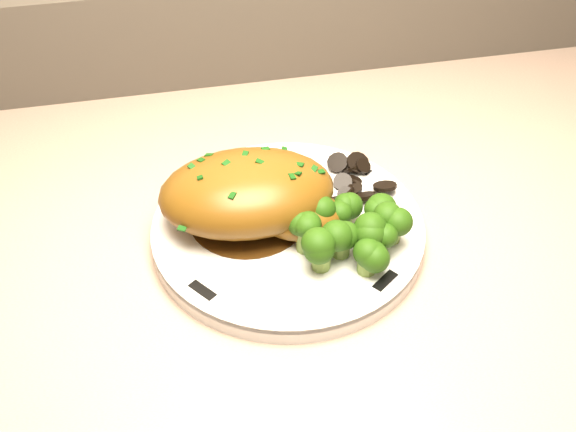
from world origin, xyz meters
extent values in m
cube|color=tan|center=(-0.25, 1.67, 0.88)|extent=(2.07, 0.68, 0.03)
cube|color=#4C443A|center=(-0.25, 1.99, 0.95)|extent=(2.07, 0.02, 0.12)
cylinder|color=silver|center=(-0.29, 1.71, 0.90)|extent=(0.30, 0.30, 0.02)
cube|color=black|center=(-0.21, 1.77, 0.91)|extent=(0.02, 0.03, 0.00)
cube|color=black|center=(-0.35, 1.79, 0.91)|extent=(0.03, 0.02, 0.00)
cube|color=black|center=(-0.37, 1.65, 0.91)|extent=(0.02, 0.03, 0.00)
cube|color=black|center=(-0.23, 1.63, 0.91)|extent=(0.03, 0.02, 0.00)
cylinder|color=#3D220B|center=(-0.32, 1.73, 0.91)|extent=(0.11, 0.11, 0.00)
ellipsoid|color=brown|center=(-0.32, 1.73, 0.94)|extent=(0.16, 0.11, 0.06)
ellipsoid|color=brown|center=(-0.28, 1.70, 0.93)|extent=(0.07, 0.06, 0.03)
cube|color=#0F3D0C|center=(-0.37, 1.73, 0.96)|extent=(0.01, 0.00, 0.00)
cube|color=#0F3D0C|center=(-0.35, 1.73, 0.97)|extent=(0.01, 0.00, 0.00)
cube|color=#0F3D0C|center=(-0.33, 1.73, 0.97)|extent=(0.01, 0.00, 0.00)
cube|color=#0F3D0C|center=(-0.31, 1.73, 0.97)|extent=(0.01, 0.00, 0.00)
cube|color=#0F3D0C|center=(-0.30, 1.73, 0.97)|extent=(0.01, 0.00, 0.00)
cube|color=#0F3D0C|center=(-0.28, 1.73, 0.96)|extent=(0.01, 0.00, 0.00)
cylinder|color=black|center=(-0.20, 1.75, 0.91)|extent=(0.02, 0.01, 0.01)
cylinder|color=black|center=(-0.20, 1.76, 0.91)|extent=(0.02, 0.02, 0.01)
cylinder|color=black|center=(-0.20, 1.77, 0.92)|extent=(0.02, 0.02, 0.01)
cylinder|color=black|center=(-0.22, 1.77, 0.91)|extent=(0.02, 0.02, 0.01)
cylinder|color=black|center=(-0.23, 1.77, 0.91)|extent=(0.02, 0.02, 0.01)
cylinder|color=black|center=(-0.24, 1.77, 0.92)|extent=(0.02, 0.02, 0.01)
cylinder|color=black|center=(-0.25, 1.77, 0.91)|extent=(0.03, 0.02, 0.01)
cylinder|color=black|center=(-0.26, 1.76, 0.91)|extent=(0.02, 0.02, 0.00)
cylinder|color=black|center=(-0.26, 1.75, 0.92)|extent=(0.02, 0.02, 0.01)
cylinder|color=black|center=(-0.26, 1.74, 0.91)|extent=(0.03, 0.02, 0.02)
cylinder|color=black|center=(-0.25, 1.74, 0.91)|extent=(0.03, 0.03, 0.01)
cylinder|color=black|center=(-0.24, 1.73, 0.92)|extent=(0.03, 0.03, 0.01)
cylinder|color=black|center=(-0.23, 1.73, 0.91)|extent=(0.02, 0.02, 0.01)
cylinder|color=black|center=(-0.22, 1.73, 0.91)|extent=(0.03, 0.03, 0.01)
cylinder|color=black|center=(-0.20, 1.74, 0.92)|extent=(0.03, 0.03, 0.02)
cylinder|color=black|center=(-0.20, 1.74, 0.91)|extent=(0.03, 0.03, 0.02)
cylinder|color=olive|center=(-0.27, 1.69, 0.92)|extent=(0.02, 0.02, 0.02)
sphere|color=#153307|center=(-0.27, 1.69, 0.93)|extent=(0.02, 0.02, 0.02)
cylinder|color=olive|center=(-0.24, 1.70, 0.92)|extent=(0.02, 0.02, 0.02)
sphere|color=#153307|center=(-0.24, 1.70, 0.93)|extent=(0.02, 0.02, 0.02)
cylinder|color=olive|center=(-0.22, 1.69, 0.92)|extent=(0.02, 0.02, 0.02)
sphere|color=#153307|center=(-0.22, 1.69, 0.93)|extent=(0.02, 0.02, 0.02)
cylinder|color=olive|center=(-0.25, 1.66, 0.92)|extent=(0.02, 0.02, 0.02)
sphere|color=#153307|center=(-0.25, 1.66, 0.93)|extent=(0.02, 0.02, 0.02)
cylinder|color=olive|center=(-0.23, 1.66, 0.92)|extent=(0.02, 0.02, 0.02)
sphere|color=#153307|center=(-0.23, 1.66, 0.93)|extent=(0.02, 0.02, 0.02)
cylinder|color=olive|center=(-0.21, 1.67, 0.92)|extent=(0.02, 0.02, 0.02)
sphere|color=#153307|center=(-0.21, 1.67, 0.93)|extent=(0.02, 0.02, 0.02)
cylinder|color=olive|center=(-0.27, 1.65, 0.92)|extent=(0.02, 0.02, 0.02)
sphere|color=#153307|center=(-0.27, 1.65, 0.93)|extent=(0.02, 0.02, 0.02)
cylinder|color=olive|center=(-0.24, 1.64, 0.92)|extent=(0.02, 0.02, 0.02)
sphere|color=#153307|center=(-0.24, 1.64, 0.93)|extent=(0.02, 0.02, 0.02)
cylinder|color=olive|center=(-0.28, 1.68, 0.92)|extent=(0.02, 0.02, 0.02)
sphere|color=#153307|center=(-0.28, 1.68, 0.93)|extent=(0.02, 0.02, 0.02)
camera|label=1|loc=(-0.39, 1.25, 1.35)|focal=45.00mm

